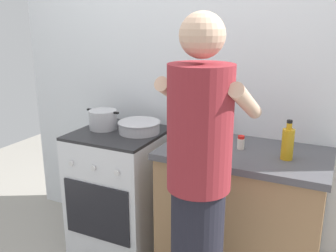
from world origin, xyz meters
name	(u,v)px	position (x,y,z in m)	size (l,w,h in m)	color
back_wall	(211,81)	(0.20, 0.50, 1.25)	(3.20, 0.10, 2.50)	silver
countertop	(241,217)	(0.55, 0.15, 0.45)	(1.00, 0.60, 0.90)	#99724C
stove_range	(121,190)	(-0.35, 0.15, 0.45)	(0.60, 0.62, 0.90)	silver
pot	(103,120)	(-0.49, 0.16, 0.97)	(0.27, 0.20, 0.14)	#B2B2B7
mixing_bowl	(139,126)	(-0.21, 0.20, 0.95)	(0.30, 0.30, 0.08)	#B7B7BC
utensil_crock	(215,124)	(0.30, 0.32, 1.00)	(0.10, 0.10, 0.31)	silver
spice_bottle	(241,143)	(0.52, 0.17, 0.94)	(0.04, 0.04, 0.08)	silver
oil_bottle	(288,143)	(0.80, 0.11, 0.99)	(0.07, 0.07, 0.23)	gold
person	(199,194)	(0.48, -0.44, 0.86)	(0.41, 0.50, 1.70)	black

